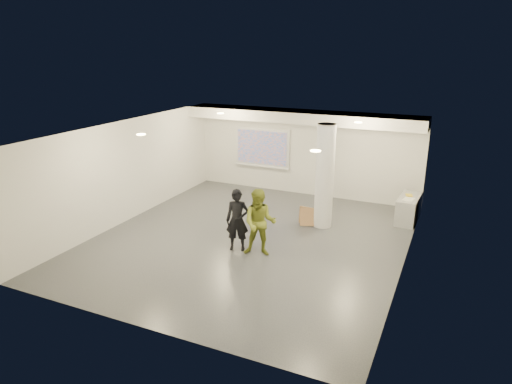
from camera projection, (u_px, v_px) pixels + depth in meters
The scene contains 20 objects.
floor at pixel (250, 240), 12.39m from camera, with size 8.00×9.00×0.01m, color #34373C.
ceiling at pixel (249, 130), 11.48m from camera, with size 8.00×9.00×0.01m, color silver.
wall_back at pixel (305, 152), 15.83m from camera, with size 8.00×0.01×3.00m, color silver.
wall_front at pixel (141, 256), 8.03m from camera, with size 8.00×0.01×3.00m, color silver.
wall_left at pixel (128, 171), 13.51m from camera, with size 0.01×9.00×3.00m, color silver.
wall_right at pixel (409, 209), 10.36m from camera, with size 0.01×9.00×3.00m, color silver.
soffit_band at pixel (301, 116), 14.96m from camera, with size 8.00×1.10×0.36m, color silver.
downlight_nw at pixel (220, 113), 14.52m from camera, with size 0.22×0.22×0.02m, color #F3DE8D.
downlight_ne at pixel (358, 122), 12.78m from camera, with size 0.22×0.22×0.02m, color #F3DE8D.
downlight_sw at pixel (141, 134), 11.05m from camera, with size 0.22×0.22×0.02m, color #F3DE8D.
downlight_se at pixel (315, 151), 9.31m from camera, with size 0.22×0.22×0.02m, color #F3DE8D.
column at pixel (325, 177), 12.90m from camera, with size 0.52×0.52×3.00m, color silver.
projection_screen at pixel (262, 148), 16.42m from camera, with size 2.10×0.13×1.42m.
credenza at pixel (408, 209), 13.61m from camera, with size 0.55×1.32×0.77m, color #96999B.
papers_stack at pixel (409, 199), 13.23m from camera, with size 0.28×0.36×0.02m, color white.
postit_pad at pixel (409, 195), 13.59m from camera, with size 0.19×0.26×0.03m, color yellow.
cardboard_back at pixel (307, 215), 13.44m from camera, with size 0.47×0.04×0.51m, color #966D44.
cardboard_front at pixel (308, 217), 13.33m from camera, with size 0.47×0.05×0.52m, color #966D44.
woman at pixel (237, 220), 11.57m from camera, with size 0.59×0.39×1.61m, color black.
man at pixel (260, 223), 11.26m from camera, with size 0.83×0.65×1.72m, color olive.
Camera 1 is at (4.86, -10.31, 5.02)m, focal length 32.00 mm.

